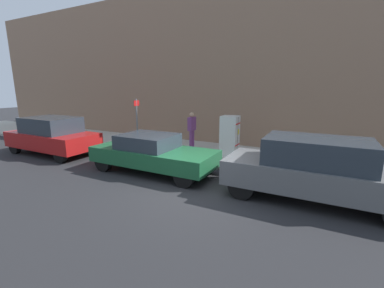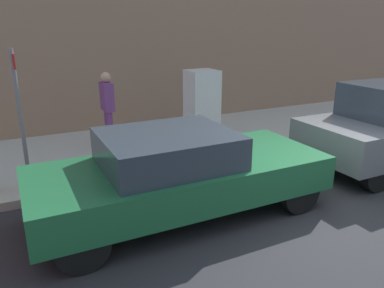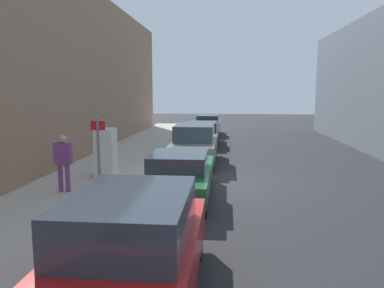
# 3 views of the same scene
# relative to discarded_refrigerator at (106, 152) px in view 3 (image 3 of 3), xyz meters

# --- Properties ---
(ground_plane) EXTENTS (80.00, 80.00, 0.00)m
(ground_plane) POSITION_rel_discarded_refrigerator_xyz_m (3.80, 0.07, -1.03)
(ground_plane) COLOR #28282B
(sidewalk_slab) EXTENTS (3.81, 44.00, 0.16)m
(sidewalk_slab) POSITION_rel_discarded_refrigerator_xyz_m (-0.33, 0.07, -0.95)
(sidewalk_slab) COLOR #B2ADA0
(sidewalk_slab) RESTS_ON ground
(building_facade_near) EXTENTS (2.07, 39.60, 8.20)m
(building_facade_near) POSITION_rel_discarded_refrigerator_xyz_m (-3.27, 0.07, 3.07)
(building_facade_near) COLOR #937056
(building_facade_near) RESTS_ON ground
(discarded_refrigerator) EXTENTS (0.67, 0.71, 1.75)m
(discarded_refrigerator) POSITION_rel_discarded_refrigerator_xyz_m (0.00, 0.00, 0.00)
(discarded_refrigerator) COLOR white
(discarded_refrigerator) RESTS_ON sidewalk_slab
(manhole_cover) EXTENTS (0.70, 0.70, 0.02)m
(manhole_cover) POSITION_rel_discarded_refrigerator_xyz_m (0.30, -3.41, -0.86)
(manhole_cover) COLOR #47443F
(manhole_cover) RESTS_ON sidewalk_slab
(street_sign_post) EXTENTS (0.36, 0.07, 2.43)m
(street_sign_post) POSITION_rel_discarded_refrigerator_xyz_m (1.18, -4.05, 0.49)
(street_sign_post) COLOR slate
(street_sign_post) RESTS_ON sidewalk_slab
(fire_hydrant) EXTENTS (0.22, 0.22, 0.73)m
(fire_hydrant) POSITION_rel_discarded_refrigerator_xyz_m (1.10, -4.71, -0.50)
(fire_hydrant) COLOR gold
(fire_hydrant) RESTS_ON sidewalk_slab
(pedestrian_walking_far) EXTENTS (0.51, 0.23, 1.75)m
(pedestrian_walking_far) POSITION_rel_discarded_refrigerator_xyz_m (-0.61, -2.15, 0.15)
(pedestrian_walking_far) COLOR #7A3D7F
(pedestrian_walking_far) RESTS_ON sidewalk_slab
(parked_suv_red) EXTENTS (1.94, 4.45, 1.73)m
(parked_suv_red) POSITION_rel_discarded_refrigerator_xyz_m (2.92, -7.68, -0.14)
(parked_suv_red) COLOR red
(parked_suv_red) RESTS_ON ground
(parked_sedan_green) EXTENTS (1.86, 4.66, 1.40)m
(parked_sedan_green) POSITION_rel_discarded_refrigerator_xyz_m (2.92, -1.95, -0.30)
(parked_sedan_green) COLOR #1E6038
(parked_sedan_green) RESTS_ON ground
(parked_suv_gray) EXTENTS (1.87, 4.82, 1.76)m
(parked_suv_gray) POSITION_rel_discarded_refrigerator_xyz_m (2.92, 3.47, -0.12)
(parked_suv_gray) COLOR slate
(parked_suv_gray) RESTS_ON ground
(parked_sedan_dark) EXTENTS (1.84, 4.71, 1.41)m
(parked_sedan_dark) POSITION_rel_discarded_refrigerator_xyz_m (2.92, 9.32, -0.29)
(parked_sedan_dark) COLOR black
(parked_sedan_dark) RESTS_ON ground
(parked_hatchback_blue) EXTENTS (1.74, 4.19, 1.46)m
(parked_hatchback_blue) POSITION_rel_discarded_refrigerator_xyz_m (2.92, 14.53, -0.28)
(parked_hatchback_blue) COLOR #23479E
(parked_hatchback_blue) RESTS_ON ground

